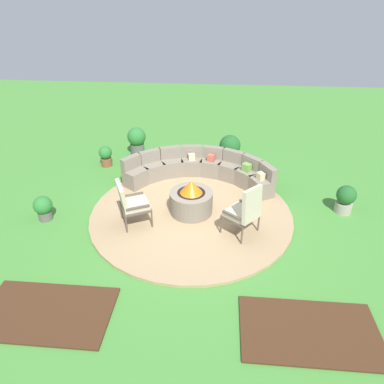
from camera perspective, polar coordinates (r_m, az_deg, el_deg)
ground_plane at (r=7.78m, az=-0.13°, el=-3.60°), size 24.00×24.00×0.00m
patio_circle at (r=7.77m, az=-0.13°, el=-3.42°), size 4.49×4.49×0.06m
mulch_bed_left at (r=6.15m, az=-22.95°, el=-17.88°), size 2.05×1.16×0.04m
mulch_bed_right at (r=5.77m, az=18.90°, el=-21.01°), size 2.05×1.16×0.04m
fire_pit at (r=7.58m, az=-0.13°, el=-1.31°), size 0.95×0.95×0.78m
curved_stone_bench at (r=8.86m, az=1.38°, el=3.69°), size 3.77×1.54×0.75m
lounge_chair_front_left at (r=7.20m, az=-10.10°, el=-1.66°), size 0.78×0.79×1.01m
lounge_chair_front_right at (r=6.85m, az=8.79°, el=-3.02°), size 0.82×0.86×1.13m
potted_plant_0 at (r=8.39m, az=24.09°, el=-1.01°), size 0.43×0.43×0.66m
potted_plant_1 at (r=8.10m, az=-23.42°, el=-2.32°), size 0.40×0.40×0.56m
potted_plant_2 at (r=10.57m, az=-9.13°, el=8.57°), size 0.55×0.55×0.82m
potted_plant_3 at (r=10.07m, az=6.29°, el=7.35°), size 0.61×0.61×0.77m
potted_plant_4 at (r=10.04m, az=-14.11°, el=5.92°), size 0.36×0.36×0.59m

